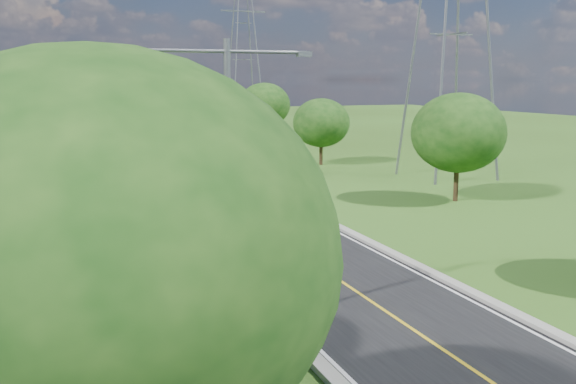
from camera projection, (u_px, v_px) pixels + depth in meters
name	position (u px, v px, depth m)	size (l,w,h in m)	color
ground	(163.00, 162.00, 68.62)	(260.00, 260.00, 0.00)	#2C4814
road	(153.00, 156.00, 74.14)	(8.00, 150.00, 0.06)	black
curb_left	(116.00, 156.00, 72.64)	(0.50, 150.00, 0.22)	gray
curb_right	(190.00, 153.00, 75.62)	(0.50, 150.00, 0.22)	gray
speed_limit_sign	(278.00, 172.00, 49.90)	(0.55, 0.09, 2.40)	slate
overpass	(99.00, 108.00, 141.84)	(30.00, 3.00, 3.20)	gray
streetlight_near_left	(229.00, 164.00, 21.31)	(5.90, 0.25, 10.00)	slate
streetlight_mid_left	(118.00, 114.00, 51.68)	(5.90, 0.25, 10.00)	slate
streetlight_far_right	(182.00, 100.00, 86.27)	(5.90, 0.25, 10.00)	slate
power_tower_near	(452.00, 18.00, 55.50)	(9.00, 6.40, 28.00)	slate
power_tower_far	(244.00, 52.00, 125.94)	(9.00, 6.40, 28.00)	slate
tree_lc	(0.00, 118.00, 53.20)	(7.56, 7.56, 8.79)	black
tree_le	(23.00, 109.00, 97.77)	(5.88, 5.88, 6.84)	black
tree_lf	(97.00, 256.00, 10.36)	(7.98, 7.98, 9.28)	black
tree_rb	(458.00, 133.00, 45.76)	(6.72, 6.72, 7.82)	black
tree_rc	(321.00, 123.00, 65.77)	(5.88, 5.88, 6.84)	black
tree_rd	(264.00, 105.00, 88.40)	(7.14, 7.14, 8.30)	black
tree_re	(206.00, 107.00, 109.83)	(5.46, 5.46, 6.35)	black
tree_rf	(199.00, 100.00, 129.36)	(6.30, 6.30, 7.33)	black
bus_outbound	(196.00, 151.00, 65.44)	(2.45, 10.48, 2.92)	white
bus_inbound	(164.00, 153.00, 63.00)	(2.64, 11.29, 3.14)	silver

